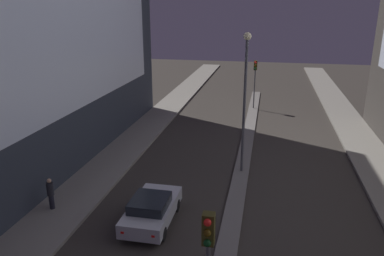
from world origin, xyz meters
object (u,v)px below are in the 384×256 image
(traffic_light_near, at_px, (208,256))
(traffic_light_mid, at_px, (255,74))
(pedestrian_on_left_sidewalk, at_px, (51,193))
(street_lamp, at_px, (245,87))
(car_left_lane, at_px, (152,209))

(traffic_light_near, height_order, traffic_light_mid, same)
(traffic_light_mid, xyz_separation_m, pedestrian_on_left_sidewalk, (-8.89, -21.74, -2.52))
(street_lamp, bearing_deg, traffic_light_mid, 90.00)
(traffic_light_mid, bearing_deg, street_lamp, -90.00)
(car_left_lane, bearing_deg, pedestrian_on_left_sidewalk, 179.67)
(car_left_lane, bearing_deg, street_lamp, 60.63)
(street_lamp, bearing_deg, pedestrian_on_left_sidewalk, -143.69)
(traffic_light_mid, relative_size, street_lamp, 0.56)
(street_lamp, distance_m, pedestrian_on_left_sidewalk, 11.85)
(traffic_light_near, xyz_separation_m, street_lamp, (0.00, 13.09, 1.80))
(traffic_light_near, bearing_deg, traffic_light_mid, 90.00)
(street_lamp, distance_m, car_left_lane, 8.83)
(street_lamp, relative_size, pedestrian_on_left_sidewalk, 5.10)
(traffic_light_near, bearing_deg, street_lamp, 90.00)
(traffic_light_mid, bearing_deg, car_left_lane, -99.63)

